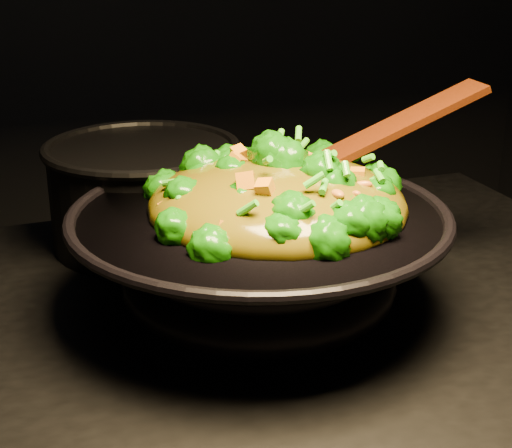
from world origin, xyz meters
name	(u,v)px	position (x,y,z in m)	size (l,w,h in m)	color
wok	(259,262)	(0.09, 0.08, 0.96)	(0.41, 0.41, 0.11)	black
stir_fry	(278,166)	(0.12, 0.09, 1.06)	(0.29, 0.29, 0.10)	#166407
spatula	(362,143)	(0.24, 0.13, 1.07)	(0.32, 0.05, 0.01)	#3E1507
back_pot	(144,194)	(0.01, 0.32, 0.97)	(0.25, 0.25, 0.14)	black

